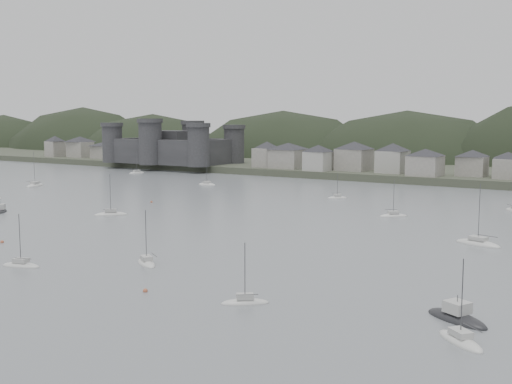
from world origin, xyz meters
The scene contains 7 objects.
far_shore_land centered at (0.00, 295.00, 1.50)m, with size 900.00×250.00×3.00m, color #383D2D.
forested_ridge centered at (4.83, 269.40, -11.28)m, with size 851.55×103.94×102.57m.
castle centered at (-120.00, 179.80, 10.96)m, with size 66.00×43.00×20.00m.
moored_fleet centered at (3.52, 70.50, 0.18)m, with size 248.60×177.55×13.66m.
motor_launch_near centered at (66.99, 18.43, 0.28)m, with size 9.39×6.78×4.10m.
motor_launch_far centered at (-59.32, 41.94, 0.30)m, with size 6.56×6.81×3.68m.
mooring_buoys centered at (-8.62, 34.95, 0.15)m, with size 165.51×72.38×0.70m.
Camera 1 is at (87.11, -56.23, 24.32)m, focal length 43.53 mm.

